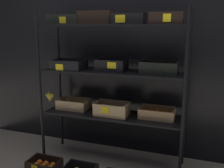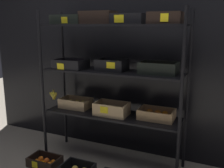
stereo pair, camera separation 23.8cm
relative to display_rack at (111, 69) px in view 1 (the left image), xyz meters
The scene contains 4 objects.
ground_plane 1.07m from the display_rack, 36.28° to the right, with size 10.00×10.00×0.00m, color gray.
storefront_wall 0.48m from the display_rack, 88.36° to the left, with size 3.92×0.12×2.65m, color black.
display_rack is the anchor object (origin of this frame).
crate_ground_tangerine 1.27m from the display_rack, 147.98° to the right, with size 0.34×0.23×0.10m.
Camera 1 is at (0.87, -2.53, 1.51)m, focal length 41.17 mm.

